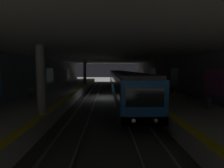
{
  "coord_description": "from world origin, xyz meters",
  "views": [
    {
      "loc": [
        -24.63,
        -0.02,
        4.07
      ],
      "look_at": [
        9.38,
        -0.94,
        1.13
      ],
      "focal_mm": 28.48,
      "sensor_mm": 36.0,
      "label": 1
    }
  ],
  "objects_px": {
    "bench_left_far": "(144,79)",
    "suitcase_rolling": "(172,90)",
    "bench_right_mid": "(32,91)",
    "bench_right_far": "(67,80)",
    "pillar_near": "(41,80)",
    "metro_train": "(121,81)",
    "bench_left_near": "(192,94)",
    "pillar_far": "(85,73)",
    "bench_left_mid": "(175,89)",
    "person_waiting_near": "(144,78)",
    "person_walking_mid": "(146,81)",
    "trash_bin": "(208,103)"
  },
  "relations": [
    {
      "from": "person_walking_mid",
      "to": "trash_bin",
      "type": "bearing_deg",
      "value": -175.37
    },
    {
      "from": "suitcase_rolling",
      "to": "trash_bin",
      "type": "relative_size",
      "value": 1.16
    },
    {
      "from": "person_waiting_near",
      "to": "person_walking_mid",
      "type": "xyz_separation_m",
      "value": [
        -9.68,
        1.59,
        -0.05
      ]
    },
    {
      "from": "pillar_far",
      "to": "suitcase_rolling",
      "type": "height_order",
      "value": "pillar_far"
    },
    {
      "from": "bench_left_near",
      "to": "suitcase_rolling",
      "type": "xyz_separation_m",
      "value": [
        4.63,
        0.37,
        -0.18
      ]
    },
    {
      "from": "pillar_near",
      "to": "bench_left_mid",
      "type": "height_order",
      "value": "pillar_near"
    },
    {
      "from": "bench_left_near",
      "to": "bench_right_mid",
      "type": "xyz_separation_m",
      "value": [
        2.78,
        17.07,
        0.0
      ]
    },
    {
      "from": "bench_left_far",
      "to": "bench_right_mid",
      "type": "bearing_deg",
      "value": 140.85
    },
    {
      "from": "person_walking_mid",
      "to": "trash_bin",
      "type": "height_order",
      "value": "person_walking_mid"
    },
    {
      "from": "bench_left_far",
      "to": "trash_bin",
      "type": "relative_size",
      "value": 2.0
    },
    {
      "from": "pillar_near",
      "to": "bench_left_far",
      "type": "distance_m",
      "value": 32.09
    },
    {
      "from": "metro_train",
      "to": "trash_bin",
      "type": "bearing_deg",
      "value": -160.11
    },
    {
      "from": "metro_train",
      "to": "person_waiting_near",
      "type": "distance_m",
      "value": 11.84
    },
    {
      "from": "bench_right_mid",
      "to": "bench_right_far",
      "type": "distance_m",
      "value": 18.1
    },
    {
      "from": "metro_train",
      "to": "bench_right_mid",
      "type": "distance_m",
      "value": 13.76
    },
    {
      "from": "bench_right_far",
      "to": "person_waiting_near",
      "type": "bearing_deg",
      "value": -87.35
    },
    {
      "from": "pillar_far",
      "to": "bench_left_near",
      "type": "height_order",
      "value": "pillar_far"
    },
    {
      "from": "bench_left_far",
      "to": "bench_right_far",
      "type": "xyz_separation_m",
      "value": [
        -2.86,
        17.07,
        0.0
      ]
    },
    {
      "from": "bench_right_far",
      "to": "person_waiting_near",
      "type": "distance_m",
      "value": 16.64
    },
    {
      "from": "suitcase_rolling",
      "to": "bench_left_mid",
      "type": "bearing_deg",
      "value": -121.23
    },
    {
      "from": "bench_left_far",
      "to": "suitcase_rolling",
      "type": "bearing_deg",
      "value": 178.89
    },
    {
      "from": "bench_left_mid",
      "to": "trash_bin",
      "type": "relative_size",
      "value": 2.0
    },
    {
      "from": "metro_train",
      "to": "suitcase_rolling",
      "type": "relative_size",
      "value": 37.77
    },
    {
      "from": "pillar_far",
      "to": "bench_right_far",
      "type": "xyz_separation_m",
      "value": [
        3.61,
        4.18,
        -1.75
      ]
    },
    {
      "from": "metro_train",
      "to": "bench_left_far",
      "type": "xyz_separation_m",
      "value": [
        12.36,
        -6.33,
        -0.45
      ]
    },
    {
      "from": "bench_right_mid",
      "to": "bench_right_far",
      "type": "xyz_separation_m",
      "value": [
        18.1,
        0.0,
        0.0
      ]
    },
    {
      "from": "pillar_far",
      "to": "person_walking_mid",
      "type": "bearing_deg",
      "value": -116.04
    },
    {
      "from": "pillar_near",
      "to": "bench_left_near",
      "type": "xyz_separation_m",
      "value": [
        5.59,
        -12.88,
        -1.75
      ]
    },
    {
      "from": "metro_train",
      "to": "bench_right_mid",
      "type": "relative_size",
      "value": 21.98
    },
    {
      "from": "bench_right_mid",
      "to": "trash_bin",
      "type": "bearing_deg",
      "value": -112.82
    },
    {
      "from": "bench_left_far",
      "to": "suitcase_rolling",
      "type": "xyz_separation_m",
      "value": [
        -19.11,
        0.37,
        -0.18
      ]
    },
    {
      "from": "metro_train",
      "to": "suitcase_rolling",
      "type": "height_order",
      "value": "metro_train"
    },
    {
      "from": "metro_train",
      "to": "trash_bin",
      "type": "relative_size",
      "value": 43.95
    },
    {
      "from": "bench_right_far",
      "to": "person_waiting_near",
      "type": "xyz_separation_m",
      "value": [
        0.77,
        -16.62,
        0.44
      ]
    },
    {
      "from": "bench_left_mid",
      "to": "person_walking_mid",
      "type": "bearing_deg",
      "value": 15.07
    },
    {
      "from": "trash_bin",
      "to": "bench_left_near",
      "type": "bearing_deg",
      "value": -10.18
    },
    {
      "from": "bench_left_mid",
      "to": "suitcase_rolling",
      "type": "relative_size",
      "value": 1.72
    },
    {
      "from": "trash_bin",
      "to": "metro_train",
      "type": "bearing_deg",
      "value": 19.89
    },
    {
      "from": "pillar_near",
      "to": "bench_right_far",
      "type": "distance_m",
      "value": 26.86
    },
    {
      "from": "metro_train",
      "to": "bench_left_near",
      "type": "relative_size",
      "value": 21.98
    },
    {
      "from": "pillar_far",
      "to": "bench_right_mid",
      "type": "distance_m",
      "value": 15.18
    },
    {
      "from": "bench_left_mid",
      "to": "bench_right_mid",
      "type": "distance_m",
      "value": 17.15
    },
    {
      "from": "bench_right_mid",
      "to": "person_walking_mid",
      "type": "xyz_separation_m",
      "value": [
        9.19,
        -15.03,
        0.39
      ]
    },
    {
      "from": "person_walking_mid",
      "to": "person_waiting_near",
      "type": "bearing_deg",
      "value": -9.31
    },
    {
      "from": "suitcase_rolling",
      "to": "bench_right_mid",
      "type": "bearing_deg",
      "value": 96.33
    },
    {
      "from": "pillar_near",
      "to": "bench_right_far",
      "type": "xyz_separation_m",
      "value": [
        26.48,
        4.18,
        -1.75
      ]
    },
    {
      "from": "pillar_near",
      "to": "bench_right_far",
      "type": "height_order",
      "value": "pillar_near"
    },
    {
      "from": "bench_right_mid",
      "to": "person_walking_mid",
      "type": "relative_size",
      "value": 1.01
    },
    {
      "from": "bench_left_near",
      "to": "bench_left_mid",
      "type": "height_order",
      "value": "same"
    },
    {
      "from": "bench_right_mid",
      "to": "pillar_far",
      "type": "bearing_deg",
      "value": -16.11
    }
  ]
}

